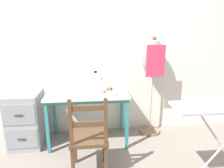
{
  "coord_description": "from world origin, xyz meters",
  "views": [
    {
      "loc": [
        0.06,
        -2.3,
        1.54
      ],
      "look_at": [
        0.33,
        0.25,
        0.84
      ],
      "focal_mm": 32.0,
      "sensor_mm": 36.0,
      "label": 1
    }
  ],
  "objects_px": {
    "sewing_machine": "(89,83)",
    "filing_cabinet": "(26,119)",
    "scissors": "(119,95)",
    "thread_spool_near_machine": "(105,91)",
    "wooden_chair": "(89,138)",
    "dress_form": "(153,65)",
    "fabric_bowl": "(55,92)",
    "thread_spool_far_edge": "(111,89)",
    "thread_spool_mid_table": "(108,89)"
  },
  "relations": [
    {
      "from": "thread_spool_far_edge",
      "to": "wooden_chair",
      "type": "height_order",
      "value": "wooden_chair"
    },
    {
      "from": "sewing_machine",
      "to": "dress_form",
      "type": "bearing_deg",
      "value": 7.08
    },
    {
      "from": "thread_spool_far_edge",
      "to": "thread_spool_mid_table",
      "type": "bearing_deg",
      "value": -156.11
    },
    {
      "from": "scissors",
      "to": "thread_spool_mid_table",
      "type": "relative_size",
      "value": 3.08
    },
    {
      "from": "thread_spool_mid_table",
      "to": "thread_spool_far_edge",
      "type": "xyz_separation_m",
      "value": [
        0.05,
        0.02,
        -0.0
      ]
    },
    {
      "from": "thread_spool_mid_table",
      "to": "thread_spool_near_machine",
      "type": "bearing_deg",
      "value": -119.38
    },
    {
      "from": "thread_spool_far_edge",
      "to": "wooden_chair",
      "type": "distance_m",
      "value": 0.87
    },
    {
      "from": "scissors",
      "to": "thread_spool_far_edge",
      "type": "relative_size",
      "value": 3.55
    },
    {
      "from": "filing_cabinet",
      "to": "dress_form",
      "type": "height_order",
      "value": "dress_form"
    },
    {
      "from": "wooden_chair",
      "to": "thread_spool_mid_table",
      "type": "bearing_deg",
      "value": 69.68
    },
    {
      "from": "dress_form",
      "to": "fabric_bowl",
      "type": "bearing_deg",
      "value": -172.32
    },
    {
      "from": "scissors",
      "to": "sewing_machine",
      "type": "bearing_deg",
      "value": 154.62
    },
    {
      "from": "thread_spool_near_machine",
      "to": "wooden_chair",
      "type": "relative_size",
      "value": 0.05
    },
    {
      "from": "thread_spool_far_edge",
      "to": "wooden_chair",
      "type": "bearing_deg",
      "value": -112.92
    },
    {
      "from": "fabric_bowl",
      "to": "thread_spool_near_machine",
      "type": "bearing_deg",
      "value": -1.49
    },
    {
      "from": "sewing_machine",
      "to": "filing_cabinet",
      "type": "relative_size",
      "value": 0.49
    },
    {
      "from": "wooden_chair",
      "to": "dress_form",
      "type": "height_order",
      "value": "dress_form"
    },
    {
      "from": "thread_spool_mid_table",
      "to": "filing_cabinet",
      "type": "relative_size",
      "value": 0.06
    },
    {
      "from": "dress_form",
      "to": "scissors",
      "type": "bearing_deg",
      "value": -150.89
    },
    {
      "from": "thread_spool_far_edge",
      "to": "dress_form",
      "type": "xyz_separation_m",
      "value": [
        0.6,
        0.08,
        0.32
      ]
    },
    {
      "from": "sewing_machine",
      "to": "dress_form",
      "type": "relative_size",
      "value": 0.25
    },
    {
      "from": "sewing_machine",
      "to": "wooden_chair",
      "type": "distance_m",
      "value": 0.83
    },
    {
      "from": "scissors",
      "to": "fabric_bowl",
      "type": "bearing_deg",
      "value": 172.41
    },
    {
      "from": "thread_spool_far_edge",
      "to": "filing_cabinet",
      "type": "relative_size",
      "value": 0.05
    },
    {
      "from": "wooden_chair",
      "to": "dress_form",
      "type": "xyz_separation_m",
      "value": [
        0.92,
        0.83,
        0.63
      ]
    },
    {
      "from": "scissors",
      "to": "wooden_chair",
      "type": "height_order",
      "value": "wooden_chair"
    },
    {
      "from": "thread_spool_mid_table",
      "to": "wooden_chair",
      "type": "bearing_deg",
      "value": -110.32
    },
    {
      "from": "filing_cabinet",
      "to": "fabric_bowl",
      "type": "bearing_deg",
      "value": -5.42
    },
    {
      "from": "sewing_machine",
      "to": "thread_spool_mid_table",
      "type": "bearing_deg",
      "value": 3.71
    },
    {
      "from": "thread_spool_near_machine",
      "to": "filing_cabinet",
      "type": "relative_size",
      "value": 0.06
    },
    {
      "from": "scissors",
      "to": "dress_form",
      "type": "distance_m",
      "value": 0.69
    },
    {
      "from": "sewing_machine",
      "to": "fabric_bowl",
      "type": "distance_m",
      "value": 0.46
    },
    {
      "from": "fabric_bowl",
      "to": "thread_spool_near_machine",
      "type": "height_order",
      "value": "fabric_bowl"
    },
    {
      "from": "filing_cabinet",
      "to": "thread_spool_near_machine",
      "type": "bearing_deg",
      "value": -3.04
    },
    {
      "from": "thread_spool_near_machine",
      "to": "wooden_chair",
      "type": "height_order",
      "value": "wooden_chair"
    },
    {
      "from": "thread_spool_near_machine",
      "to": "dress_form",
      "type": "relative_size",
      "value": 0.03
    },
    {
      "from": "sewing_machine",
      "to": "thread_spool_mid_table",
      "type": "distance_m",
      "value": 0.28
    },
    {
      "from": "thread_spool_mid_table",
      "to": "filing_cabinet",
      "type": "height_order",
      "value": "thread_spool_mid_table"
    },
    {
      "from": "thread_spool_near_machine",
      "to": "filing_cabinet",
      "type": "bearing_deg",
      "value": 176.96
    },
    {
      "from": "scissors",
      "to": "filing_cabinet",
      "type": "distance_m",
      "value": 1.31
    },
    {
      "from": "sewing_machine",
      "to": "wooden_chair",
      "type": "height_order",
      "value": "sewing_machine"
    },
    {
      "from": "thread_spool_near_machine",
      "to": "dress_form",
      "type": "xyz_separation_m",
      "value": [
        0.71,
        0.2,
        0.31
      ]
    },
    {
      "from": "sewing_machine",
      "to": "thread_spool_near_machine",
      "type": "xyz_separation_m",
      "value": [
        0.2,
        -0.09,
        -0.11
      ]
    },
    {
      "from": "thread_spool_mid_table",
      "to": "dress_form",
      "type": "distance_m",
      "value": 0.73
    },
    {
      "from": "thread_spool_mid_table",
      "to": "wooden_chair",
      "type": "height_order",
      "value": "wooden_chair"
    },
    {
      "from": "fabric_bowl",
      "to": "dress_form",
      "type": "distance_m",
      "value": 1.4
    },
    {
      "from": "wooden_chair",
      "to": "filing_cabinet",
      "type": "bearing_deg",
      "value": 141.39
    },
    {
      "from": "fabric_bowl",
      "to": "thread_spool_far_edge",
      "type": "bearing_deg",
      "value": 8.14
    },
    {
      "from": "thread_spool_near_machine",
      "to": "thread_spool_far_edge",
      "type": "xyz_separation_m",
      "value": [
        0.11,
        0.12,
        -0.0
      ]
    },
    {
      "from": "thread_spool_near_machine",
      "to": "scissors",
      "type": "bearing_deg",
      "value": -27.3
    }
  ]
}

